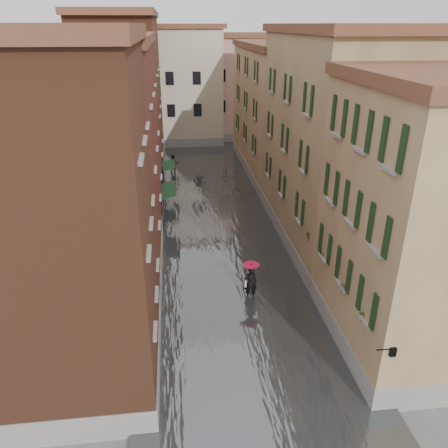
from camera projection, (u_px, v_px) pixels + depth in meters
ground at (242, 324)px, 21.55m from camera, size 120.00×120.00×0.00m
floodwater at (216, 217)px, 33.24m from camera, size 10.00×60.00×0.20m
building_left_near at (68, 229)px, 16.28m from camera, size 6.00×8.00×13.00m
building_left_mid at (106, 155)px, 26.31m from camera, size 6.00×14.00×12.50m
building_left_far at (126, 102)px, 39.53m from camera, size 6.00×16.00×14.00m
building_right_near at (419, 229)px, 18.09m from camera, size 6.00×8.00×11.50m
building_right_mid at (331, 144)px, 27.70m from camera, size 6.00×14.00×13.00m
building_right_far at (277, 113)px, 41.55m from camera, size 6.00×16.00×11.50m
building_end_cream at (170, 87)px, 52.80m from camera, size 12.00×9.00×13.00m
building_end_pink at (241, 88)px, 55.77m from camera, size 10.00×9.00×12.00m
awning_near at (168, 191)px, 31.59m from camera, size 1.09×3.22×2.80m
awning_far at (168, 166)px, 37.11m from camera, size 1.09×2.74×2.80m
wall_lantern at (392, 351)px, 15.34m from camera, size 0.71×0.22×0.35m
window_planters at (335, 264)px, 19.91m from camera, size 0.59×7.93×0.84m
pedestrian_main at (251, 279)px, 23.07m from camera, size 0.89×0.89×2.06m
pedestrian_far at (174, 164)px, 42.68m from camera, size 1.02×0.85×1.89m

